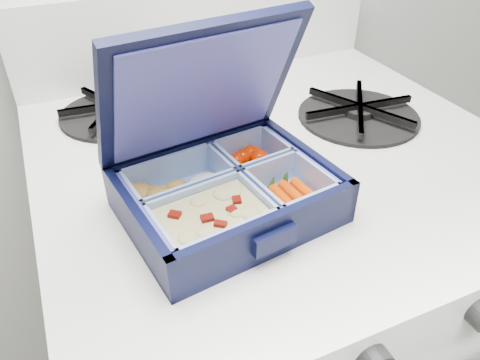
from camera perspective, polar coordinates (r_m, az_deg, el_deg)
name	(u,v)px	position (r m, az deg, el deg)	size (l,w,h in m)	color
stove	(262,347)	(0.98, 2.67, -19.67)	(0.63, 0.63, 0.95)	white
bento_box	(228,194)	(0.51, -1.52, -1.73)	(0.22, 0.17, 0.05)	black
burner_grate	(359,110)	(0.73, 14.34, 8.26)	(0.18, 0.18, 0.03)	black
burner_grate_rear	(115,110)	(0.74, -14.95, 8.26)	(0.17, 0.17, 0.02)	black
fork	(184,145)	(0.64, -6.80, 4.32)	(0.03, 0.19, 0.01)	#AEAEB1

